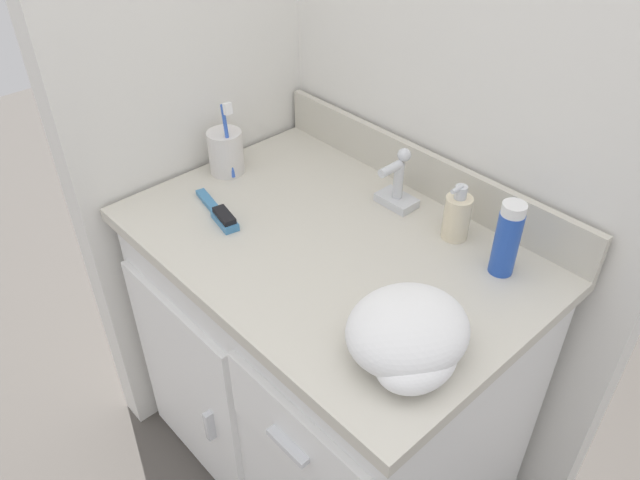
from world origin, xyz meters
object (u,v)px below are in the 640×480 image
(hairbrush, at_px, (220,214))
(hand_towel, at_px, (410,336))
(toothbrush_cup, at_px, (226,152))
(shaving_cream_can, at_px, (507,239))
(soap_dispenser, at_px, (457,216))

(hairbrush, height_order, hand_towel, hand_towel)
(toothbrush_cup, height_order, shaving_cream_can, toothbrush_cup)
(hairbrush, xyz_separation_m, hand_towel, (0.54, -0.00, 0.04))
(toothbrush_cup, bearing_deg, shaving_cream_can, 14.54)
(toothbrush_cup, bearing_deg, hairbrush, -40.68)
(soap_dispenser, height_order, hairbrush, soap_dispenser)
(toothbrush_cup, relative_size, hairbrush, 1.08)
(toothbrush_cup, xyz_separation_m, shaving_cream_can, (0.67, 0.17, 0.02))
(soap_dispenser, bearing_deg, shaving_cream_can, -9.76)
(hand_towel, bearing_deg, toothbrush_cup, 169.37)
(toothbrush_cup, height_order, soap_dispenser, toothbrush_cup)
(shaving_cream_can, bearing_deg, hairbrush, -149.87)
(toothbrush_cup, xyz_separation_m, hand_towel, (0.69, -0.13, -0.01))
(soap_dispenser, bearing_deg, hairbrush, -140.15)
(soap_dispenser, xyz_separation_m, hairbrush, (-0.39, -0.32, -0.04))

